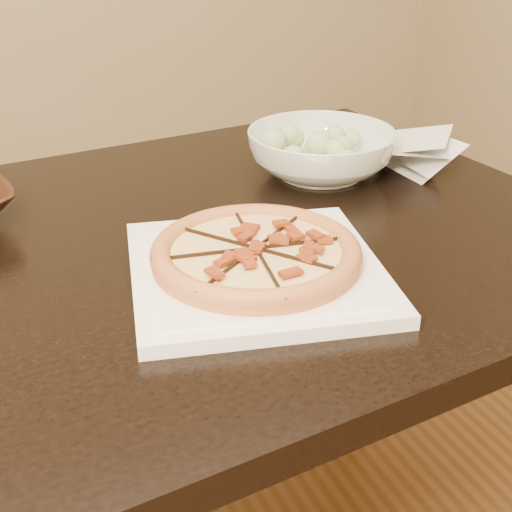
% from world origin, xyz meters
% --- Properties ---
extents(dining_table, '(1.40, 0.98, 0.75)m').
position_xyz_m(dining_table, '(0.09, -0.02, 0.64)').
color(dining_table, black).
rests_on(dining_table, floor).
extents(plate, '(0.36, 0.36, 0.02)m').
position_xyz_m(plate, '(0.21, -0.16, 0.76)').
color(plate, white).
rests_on(plate, dining_table).
extents(pizza, '(0.26, 0.26, 0.03)m').
position_xyz_m(pizza, '(0.21, -0.16, 0.78)').
color(pizza, '#AC673B').
rests_on(pizza, plate).
extents(salad_bowl, '(0.27, 0.27, 0.08)m').
position_xyz_m(salad_bowl, '(0.46, 0.12, 0.79)').
color(salad_bowl, silver).
rests_on(salad_bowl, dining_table).
extents(salad, '(0.12, 0.12, 0.04)m').
position_xyz_m(salad, '(0.45, 0.12, 0.84)').
color(salad, '#BAD197').
rests_on(salad, salad_bowl).
extents(cling_film, '(0.17, 0.15, 0.05)m').
position_xyz_m(cling_film, '(0.62, 0.09, 0.78)').
color(cling_film, silver).
rests_on(cling_film, dining_table).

